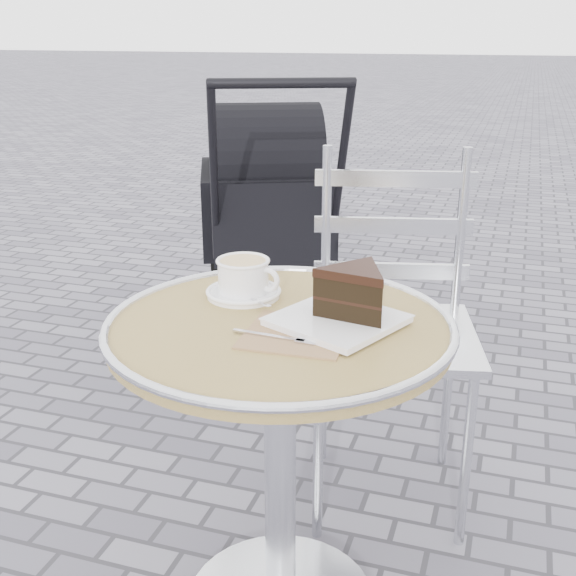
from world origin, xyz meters
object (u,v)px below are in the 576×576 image
(cake_plate_set, at_px, (350,298))
(baby_stroller, at_px, (268,221))
(cafe_table, at_px, (280,395))
(cappuccino_set, at_px, (244,280))
(bistro_chair, at_px, (392,287))

(cake_plate_set, distance_m, baby_stroller, 1.69)
(cafe_table, distance_m, cake_plate_set, 0.26)
(cappuccino_set, xyz_separation_m, cake_plate_set, (0.26, -0.09, 0.02))
(bistro_chair, bearing_deg, cappuccino_set, -131.17)
(cake_plate_set, height_order, bistro_chair, bistro_chair)
(cappuccino_set, bearing_deg, baby_stroller, 114.99)
(cafe_table, relative_size, cake_plate_set, 2.06)
(cappuccino_set, bearing_deg, cafe_table, -37.53)
(cafe_table, distance_m, bistro_chair, 0.62)
(bistro_chair, bearing_deg, baby_stroller, 113.31)
(cake_plate_set, xyz_separation_m, baby_stroller, (-0.71, 1.51, -0.27))
(cake_plate_set, distance_m, bistro_chair, 0.59)
(cappuccino_set, relative_size, cake_plate_set, 0.48)
(cafe_table, height_order, cake_plate_set, cake_plate_set)
(cake_plate_set, height_order, baby_stroller, baby_stroller)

